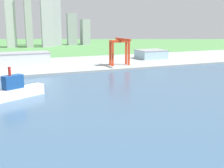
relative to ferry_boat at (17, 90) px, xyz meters
The scene contains 8 objects.
ground_plane 70.75m from the ferry_boat, 29.23° to the right, with size 2400.00×2400.00×0.00m, color #4B8245.
water_bay 112.84m from the ferry_boat, 56.93° to the right, with size 840.00×360.00×0.15m, color #385675.
industrial_pier 167.40m from the ferry_boat, 68.45° to the left, with size 840.00×140.00×2.50m, color #949C9B.
ferry_boat is the anchor object (origin of this frame).
port_crane_red 175.46m from the ferry_boat, 39.35° to the left, with size 24.87×40.45×34.80m.
warehouse_main 140.75m from the ferry_boat, 84.14° to the left, with size 71.38×30.09×18.43m.
warehouse_annex 261.79m from the ferry_boat, 37.30° to the left, with size 41.52×34.34×13.24m.
distant_skyline 496.90m from the ferry_boat, 82.60° to the left, with size 337.08×77.24×155.39m.
Camera 1 is at (-76.96, 113.43, 56.06)m, focal length 46.00 mm.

